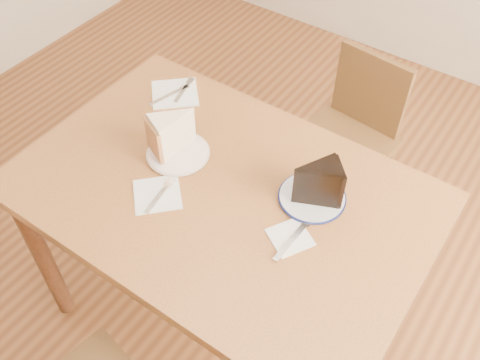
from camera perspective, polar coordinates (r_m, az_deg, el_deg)
name	(u,v)px	position (r m, az deg, el deg)	size (l,w,h in m)	color
ground	(227,313)	(2.18, -1.45, -14.03)	(4.00, 4.00, 0.00)	#472613
table	(223,211)	(1.63, -1.88, -3.28)	(1.20, 0.80, 0.75)	#583318
chair_far	(348,135)	(2.25, 11.48, 4.68)	(0.41, 0.41, 0.75)	#3A2411
plate_cream	(178,153)	(1.66, -6.62, 2.84)	(0.19, 0.19, 0.01)	silver
plate_navy	(312,197)	(1.54, 7.69, -1.83)	(0.19, 0.19, 0.01)	silver
carrot_cake	(176,133)	(1.63, -6.89, 5.04)	(0.09, 0.13, 0.11)	#F2E4C8
chocolate_cake	(314,185)	(1.48, 7.92, -0.52)	(0.09, 0.12, 0.12)	black
napkin_cream	(157,194)	(1.56, -8.81, -1.53)	(0.13, 0.13, 0.00)	white
napkin_navy	(290,237)	(1.45, 5.35, -6.10)	(0.10, 0.10, 0.00)	white
napkin_spare	(175,93)	(1.88, -6.96, 9.17)	(0.16, 0.16, 0.00)	white
fork_cream	(159,196)	(1.55, -8.62, -1.70)	(0.01, 0.14, 0.00)	silver
knife_navy	(293,239)	(1.44, 5.65, -6.30)	(0.02, 0.17, 0.00)	silver
fork_spare	(184,90)	(1.89, -6.02, 9.51)	(0.01, 0.14, 0.00)	silver
knife_spare	(169,95)	(1.87, -7.57, 8.94)	(0.01, 0.16, 0.00)	silver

